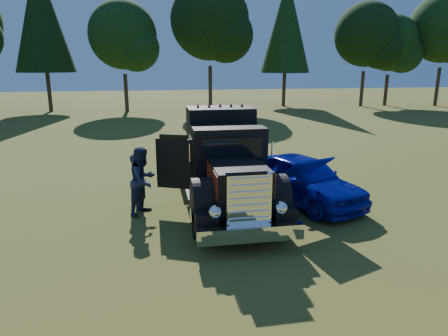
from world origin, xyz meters
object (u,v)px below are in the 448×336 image
spectator_near (138,182)px  spectator_far (143,181)px  hotrod_coupe (303,179)px  diamond_t_truck (225,167)px

spectator_near → spectator_far: size_ratio=0.86×
hotrod_coupe → spectator_far: 5.00m
hotrod_coupe → spectator_near: 5.18m
spectator_near → spectator_far: 0.44m
spectator_far → hotrod_coupe: bearing=-51.8°
hotrod_coupe → spectator_far: size_ratio=2.40×
spectator_near → spectator_far: bearing=-154.2°
spectator_near → spectator_far: spectator_far is taller
diamond_t_truck → spectator_far: size_ratio=3.57×
diamond_t_truck → spectator_near: size_ratio=4.16×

